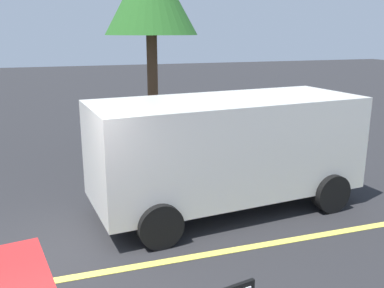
{
  "coord_description": "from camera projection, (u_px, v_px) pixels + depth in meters",
  "views": [
    {
      "loc": [
        0.15,
        -5.69,
        3.43
      ],
      "look_at": [
        2.45,
        1.17,
        1.51
      ],
      "focal_mm": 39.97,
      "sensor_mm": 36.0,
      "label": 1
    }
  ],
  "objects": [
    {
      "name": "lane_marking_centre",
      "position": [
        247.0,
        248.0,
        6.97
      ],
      "size": [
        28.0,
        0.16,
        0.01
      ],
      "primitive_type": "cube",
      "color": "#E0D14C"
    },
    {
      "name": "white_van",
      "position": [
        228.0,
        146.0,
        8.28
      ],
      "size": [
        5.37,
        2.67,
        2.2
      ],
      "color": "silver",
      "rests_on": "ground_plane"
    },
    {
      "name": "ground_plane",
      "position": [
        54.0,
        281.0,
        6.05
      ],
      "size": [
        80.0,
        80.0,
        0.0
      ],
      "primitive_type": "plane",
      "color": "#262628"
    }
  ]
}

